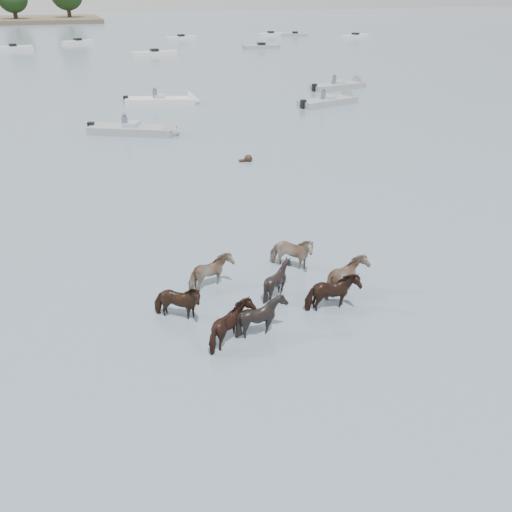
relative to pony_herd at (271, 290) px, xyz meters
name	(u,v)px	position (x,y,z in m)	size (l,w,h in m)	color
ground	(227,306)	(-1.22, 0.34, -0.48)	(400.00, 400.00, 0.00)	slate
pony_herd	(271,290)	(0.00, 0.00, 0.00)	(6.69, 4.87, 1.30)	black
swimming_pony	(247,159)	(4.03, 13.71, -0.37)	(0.72, 0.44, 0.44)	black
motorboat_b	(144,131)	(-0.14, 21.33, -0.25)	(5.89, 4.14, 1.92)	gray
motorboat_c	(171,101)	(3.39, 30.28, -0.25)	(6.02, 3.29, 1.92)	silver
motorboat_d	(335,101)	(15.57, 26.01, -0.25)	(5.66, 3.01, 1.92)	gray
motorboat_e	(345,86)	(19.73, 32.11, -0.25)	(5.88, 2.53, 1.92)	gray
distant_flotilla	(78,46)	(-0.94, 77.04, -0.22)	(105.11, 26.58, 0.93)	gray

